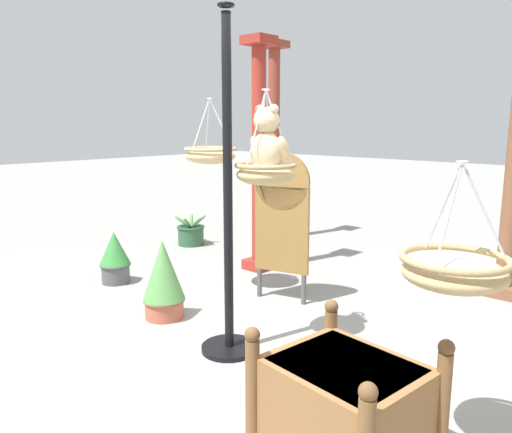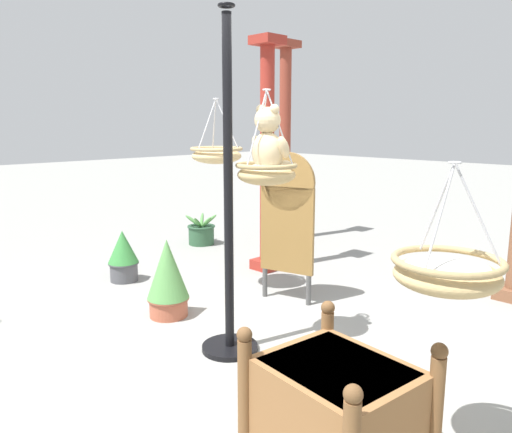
# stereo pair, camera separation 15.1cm
# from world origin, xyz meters

# --- Properties ---
(ground_plane) EXTENTS (40.00, 40.00, 0.00)m
(ground_plane) POSITION_xyz_m (0.00, 0.00, 0.00)
(ground_plane) COLOR gray
(display_pole_central) EXTENTS (0.44, 0.44, 2.57)m
(display_pole_central) POSITION_xyz_m (-0.24, 0.02, 0.81)
(display_pole_central) COLOR black
(display_pole_central) RESTS_ON ground
(hanging_basket_with_teddy) EXTENTS (0.47, 0.47, 0.71)m
(hanging_basket_with_teddy) POSITION_xyz_m (-0.09, 0.27, 1.39)
(hanging_basket_with_teddy) COLOR tan
(teddy_bear) EXTENTS (0.35, 0.30, 0.50)m
(teddy_bear) POSITION_xyz_m (-0.09, 0.29, 1.61)
(teddy_bear) COLOR #D1B789
(hanging_basket_left_high) EXTENTS (0.52, 0.52, 0.64)m
(hanging_basket_left_high) POSITION_xyz_m (-1.32, 0.82, 1.45)
(hanging_basket_left_high) COLOR tan
(hanging_basket_right_low) EXTENTS (0.54, 0.54, 0.64)m
(hanging_basket_right_low) POSITION_xyz_m (1.50, -0.10, 1.04)
(hanging_basket_right_low) COLOR tan
(greenhouse_pillar_left) EXTENTS (0.32, 0.32, 2.72)m
(greenhouse_pillar_left) POSITION_xyz_m (-1.58, 1.81, 1.31)
(greenhouse_pillar_left) COLOR #9E2D23
(greenhouse_pillar_left) RESTS_ON ground
(greenhouse_pillar_right) EXTENTS (0.32, 0.32, 2.91)m
(greenhouse_pillar_right) POSITION_xyz_m (-2.48, 3.12, 1.41)
(greenhouse_pillar_right) COLOR brown
(greenhouse_pillar_right) RESTS_ON ground
(wooden_planter_box) EXTENTS (0.93, 0.83, 0.66)m
(wooden_planter_box) POSITION_xyz_m (1.07, -0.37, 0.27)
(wooden_planter_box) COLOR olive
(wooden_planter_box) RESTS_ON ground
(potted_plant_fern_front) EXTENTS (0.39, 0.39, 0.73)m
(potted_plant_fern_front) POSITION_xyz_m (-1.16, 0.08, 0.36)
(potted_plant_fern_front) COLOR #AD563D
(potted_plant_fern_front) RESTS_ON ground
(potted_plant_small_succulent) EXTENTS (0.34, 0.34, 0.58)m
(potted_plant_small_succulent) POSITION_xyz_m (-2.39, 0.33, 0.29)
(potted_plant_small_succulent) COLOR #4C4C51
(potted_plant_small_succulent) RESTS_ON ground
(potted_plant_trailing_ivy) EXTENTS (0.44, 0.45, 0.45)m
(potted_plant_trailing_ivy) POSITION_xyz_m (-3.14, 2.03, 0.17)
(potted_plant_trailing_ivy) COLOR #2D5638
(potted_plant_trailing_ivy) RESTS_ON ground
(display_sign_board) EXTENTS (0.56, 0.19, 1.49)m
(display_sign_board) POSITION_xyz_m (-0.67, 1.16, 0.88)
(display_sign_board) COLOR olive
(display_sign_board) RESTS_ON ground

